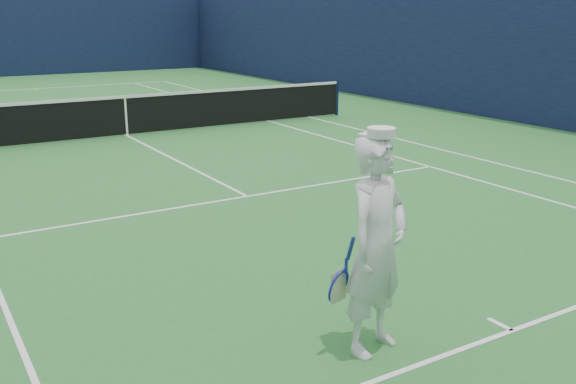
{
  "coord_description": "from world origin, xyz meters",
  "views": [
    {
      "loc": [
        -4.76,
        -15.54,
        2.97
      ],
      "look_at": [
        -1.35,
        -9.93,
        1.13
      ],
      "focal_mm": 40.0,
      "sensor_mm": 36.0,
      "label": 1
    }
  ],
  "objects": [
    {
      "name": "tennis_player",
      "position": [
        -1.35,
        -11.43,
        1.0
      ],
      "size": [
        0.9,
        0.67,
        2.04
      ],
      "rotation": [
        0.0,
        0.0,
        0.3
      ],
      "color": "white",
      "rests_on": "ground"
    },
    {
      "name": "court_markings",
      "position": [
        0.0,
        0.0,
        0.0
      ],
      "size": [
        11.03,
        23.83,
        0.01
      ],
      "color": "white",
      "rests_on": "ground"
    },
    {
      "name": "ground",
      "position": [
        0.0,
        0.0,
        0.0
      ],
      "size": [
        80.0,
        80.0,
        0.0
      ],
      "primitive_type": "plane",
      "color": "#296D2E",
      "rests_on": "ground"
    },
    {
      "name": "tennis_net",
      "position": [
        0.0,
        0.0,
        0.55
      ],
      "size": [
        12.88,
        0.09,
        1.07
      ],
      "color": "#141E4C",
      "rests_on": "ground"
    },
    {
      "name": "windscreen_fence",
      "position": [
        0.0,
        0.0,
        2.0
      ],
      "size": [
        20.12,
        36.12,
        4.0
      ],
      "color": "#0E1635",
      "rests_on": "ground"
    }
  ]
}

